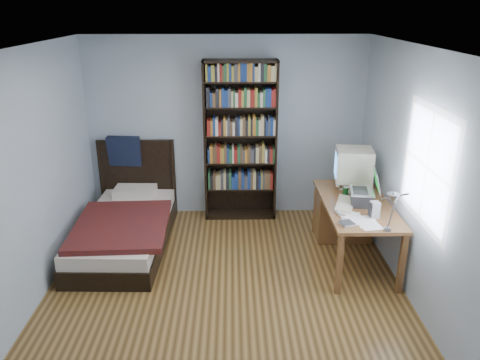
% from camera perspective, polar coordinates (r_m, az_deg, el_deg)
% --- Properties ---
extents(room, '(4.20, 4.24, 2.50)m').
position_cam_1_polar(room, '(4.50, -1.60, -0.29)').
color(room, '#4D3416').
rests_on(room, ground).
extents(desk, '(0.75, 1.52, 0.73)m').
position_cam_1_polar(desk, '(6.02, 12.81, -3.89)').
color(desk, brown).
rests_on(desk, floor).
extents(crt_monitor, '(0.49, 0.45, 0.50)m').
position_cam_1_polar(crt_monitor, '(5.87, 13.57, 1.72)').
color(crt_monitor, beige).
rests_on(crt_monitor, desk).
extents(laptop, '(0.38, 0.38, 0.41)m').
position_cam_1_polar(laptop, '(5.45, 14.79, -1.79)').
color(laptop, '#2D2D30').
rests_on(laptop, desk).
extents(desk_lamp, '(0.22, 0.49, 0.58)m').
position_cam_1_polar(desk_lamp, '(4.41, 18.12, -2.58)').
color(desk_lamp, '#99999E').
rests_on(desk_lamp, desk).
extents(keyboard, '(0.33, 0.50, 0.04)m').
position_cam_1_polar(keyboard, '(5.41, 12.68, -2.88)').
color(keyboard, beige).
rests_on(keyboard, desk).
extents(speaker, '(0.10, 0.10, 0.18)m').
position_cam_1_polar(speaker, '(5.16, 16.10, -3.50)').
color(speaker, '#9A9A9C').
rests_on(speaker, desk).
extents(soda_can, '(0.06, 0.06, 0.11)m').
position_cam_1_polar(soda_can, '(5.65, 12.73, -1.43)').
color(soda_can, '#083E1D').
rests_on(soda_can, desk).
extents(mouse, '(0.07, 0.12, 0.04)m').
position_cam_1_polar(mouse, '(5.76, 12.89, -1.40)').
color(mouse, silver).
rests_on(mouse, desk).
extents(phone_silver, '(0.10, 0.12, 0.02)m').
position_cam_1_polar(phone_silver, '(5.16, 12.17, -4.09)').
color(phone_silver, silver).
rests_on(phone_silver, desk).
extents(phone_grey, '(0.06, 0.10, 0.02)m').
position_cam_1_polar(phone_grey, '(5.03, 12.62, -4.82)').
color(phone_grey, '#9A9A9C').
rests_on(phone_grey, desk).
extents(external_drive, '(0.17, 0.17, 0.03)m').
position_cam_1_polar(external_drive, '(4.95, 12.90, -5.21)').
color(external_drive, '#9A9A9C').
rests_on(external_drive, desk).
extents(bookshelf, '(0.99, 0.30, 2.19)m').
position_cam_1_polar(bookshelf, '(6.39, 0.04, 4.67)').
color(bookshelf, black).
rests_on(bookshelf, floor).
extents(bed, '(1.13, 2.11, 1.16)m').
position_cam_1_polar(bed, '(6.09, -13.74, -5.32)').
color(bed, black).
rests_on(bed, floor).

